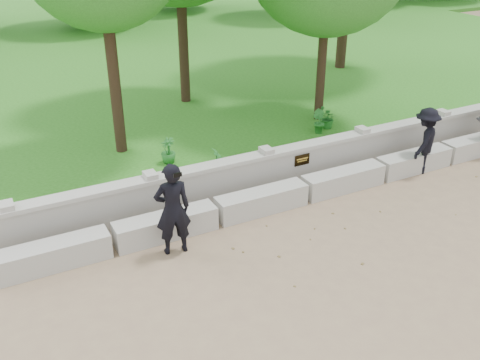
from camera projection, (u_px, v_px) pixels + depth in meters
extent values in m
plane|color=#8D7656|center=(363.00, 245.00, 9.53)|extent=(80.00, 80.00, 0.00)
cube|color=#256217|center=(128.00, 63.00, 20.56)|extent=(40.00, 22.00, 0.25)
cube|color=#A8A69F|center=(53.00, 255.00, 8.86)|extent=(1.90, 0.45, 0.45)
cube|color=#A8A69F|center=(166.00, 226.00, 9.69)|extent=(1.90, 0.45, 0.45)
cube|color=#A8A69F|center=(262.00, 201.00, 10.52)|extent=(1.90, 0.45, 0.45)
cube|color=#A8A69F|center=(343.00, 180.00, 11.35)|extent=(1.90, 0.45, 0.45)
cube|color=#A8A69F|center=(414.00, 162.00, 12.18)|extent=(1.90, 0.45, 0.45)
cube|color=#A8A69F|center=(475.00, 146.00, 13.02)|extent=(1.90, 0.45, 0.45)
cube|color=#9E9C95|center=(286.00, 169.00, 11.41)|extent=(12.50, 0.25, 0.82)
cube|color=#A8A69F|center=(287.00, 150.00, 11.21)|extent=(12.50, 0.35, 0.08)
cube|color=black|center=(302.00, 160.00, 11.33)|extent=(0.36, 0.02, 0.24)
imported|color=black|center=(173.00, 209.00, 8.99)|extent=(0.66, 0.48, 1.69)
cube|color=black|center=(178.00, 175.00, 8.37)|extent=(0.14, 0.04, 0.07)
imported|color=black|center=(425.00, 141.00, 11.92)|extent=(1.13, 0.96, 1.51)
cylinder|color=#382619|center=(113.00, 71.00, 11.85)|extent=(0.26, 0.26, 3.82)
cylinder|color=#382619|center=(183.00, 30.00, 15.15)|extent=(0.28, 0.28, 4.17)
cylinder|color=#382619|center=(322.00, 55.00, 13.92)|extent=(0.24, 0.24, 3.50)
imported|color=#256D28|center=(217.00, 162.00, 11.34)|extent=(0.36, 0.41, 0.66)
imported|color=#256D28|center=(318.00, 121.00, 13.62)|extent=(0.30, 0.35, 0.60)
imported|color=#256D28|center=(327.00, 118.00, 13.90)|extent=(0.60, 0.56, 0.55)
imported|color=#256D28|center=(168.00, 151.00, 11.95)|extent=(0.41, 0.43, 0.59)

